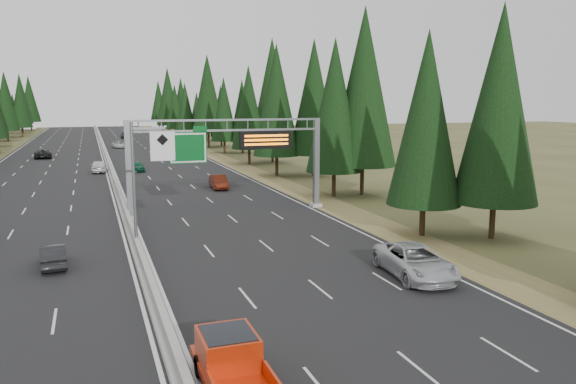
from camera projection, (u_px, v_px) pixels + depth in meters
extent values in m
cube|color=black|center=(107.00, 162.00, 86.21)|extent=(32.00, 260.00, 0.08)
cube|color=olive|center=(221.00, 158.00, 92.08)|extent=(3.60, 260.00, 0.06)
cube|color=#969691|center=(107.00, 161.00, 86.18)|extent=(0.70, 260.00, 0.30)
cube|color=#969691|center=(107.00, 158.00, 86.11)|extent=(0.30, 260.00, 0.60)
cube|color=slate|center=(129.00, 170.00, 43.82)|extent=(0.45, 0.45, 7.80)
cube|color=#969691|center=(131.00, 217.00, 44.42)|extent=(0.90, 0.90, 0.30)
cube|color=slate|center=(316.00, 163.00, 49.05)|extent=(0.45, 0.45, 7.80)
cube|color=#969691|center=(316.00, 205.00, 49.65)|extent=(0.90, 0.90, 0.30)
cube|color=slate|center=(227.00, 120.00, 45.83)|extent=(15.85, 0.35, 0.16)
cube|color=slate|center=(227.00, 130.00, 45.96)|extent=(15.85, 0.35, 0.16)
cube|color=#054C19|center=(188.00, 148.00, 44.86)|extent=(3.00, 0.10, 2.50)
cube|color=silver|center=(188.00, 148.00, 44.80)|extent=(2.85, 0.02, 2.35)
cube|color=#054C19|center=(200.00, 129.00, 44.95)|extent=(1.10, 0.10, 0.45)
cube|color=black|center=(266.00, 140.00, 46.88)|extent=(4.50, 0.40, 1.50)
cube|color=orange|center=(267.00, 136.00, 46.62)|extent=(3.80, 0.02, 0.18)
cube|color=orange|center=(267.00, 140.00, 46.67)|extent=(3.80, 0.02, 0.18)
cube|color=orange|center=(267.00, 144.00, 46.73)|extent=(3.80, 0.02, 0.18)
cylinder|color=slate|center=(134.00, 188.00, 34.39)|extent=(0.20, 0.20, 8.00)
cube|color=#969691|center=(137.00, 249.00, 35.01)|extent=(0.50, 0.50, 0.20)
cube|color=slate|center=(148.00, 128.00, 34.14)|extent=(2.00, 0.15, 0.15)
cube|color=silver|center=(163.00, 146.00, 34.47)|extent=(1.50, 0.06, 1.80)
cylinder|color=black|center=(422.00, 220.00, 39.02)|extent=(0.40, 0.40, 2.26)
cone|color=black|center=(426.00, 118.00, 37.89)|extent=(5.08, 5.08, 11.84)
cylinder|color=black|center=(492.00, 220.00, 38.32)|extent=(0.40, 0.40, 2.52)
cone|color=black|center=(499.00, 104.00, 37.06)|extent=(5.66, 5.66, 13.21)
cylinder|color=black|center=(334.00, 184.00, 55.53)|extent=(0.40, 0.40, 2.46)
cone|color=black|center=(335.00, 105.00, 54.30)|extent=(5.54, 5.54, 12.93)
cylinder|color=black|center=(362.00, 180.00, 56.39)|extent=(0.40, 0.40, 2.95)
cone|color=black|center=(364.00, 87.00, 54.91)|extent=(6.65, 6.65, 15.51)
cylinder|color=black|center=(277.00, 166.00, 70.34)|extent=(0.40, 0.40, 2.61)
cone|color=black|center=(277.00, 100.00, 69.03)|extent=(5.88, 5.88, 13.72)
cylinder|color=black|center=(313.00, 165.00, 70.81)|extent=(0.40, 0.40, 2.71)
cone|color=black|center=(314.00, 97.00, 69.45)|extent=(6.10, 6.10, 14.24)
cylinder|color=black|center=(249.00, 156.00, 83.70)|extent=(0.40, 0.40, 2.33)
cone|color=black|center=(249.00, 107.00, 82.53)|extent=(5.25, 5.25, 12.24)
cylinder|color=black|center=(273.00, 152.00, 86.57)|extent=(0.40, 0.40, 3.01)
cone|color=black|center=(272.00, 91.00, 85.06)|extent=(6.78, 6.78, 15.81)
cylinder|color=black|center=(225.00, 147.00, 102.21)|extent=(0.40, 0.40, 2.18)
cone|color=black|center=(224.00, 109.00, 101.11)|extent=(4.92, 4.92, 11.47)
cylinder|color=black|center=(243.00, 147.00, 102.09)|extent=(0.40, 0.40, 2.12)
cone|color=black|center=(242.00, 110.00, 101.03)|extent=(4.77, 4.77, 11.14)
cylinder|color=black|center=(209.00, 140.00, 114.51)|extent=(0.40, 0.40, 2.99)
cone|color=black|center=(208.00, 94.00, 113.01)|extent=(6.73, 6.73, 15.70)
cylinder|color=black|center=(221.00, 141.00, 117.69)|extent=(0.40, 0.40, 2.03)
cone|color=black|center=(221.00, 111.00, 116.67)|extent=(4.57, 4.57, 10.66)
cylinder|color=black|center=(186.00, 137.00, 132.01)|extent=(0.40, 0.40, 2.19)
cone|color=black|center=(185.00, 107.00, 130.91)|extent=(4.92, 4.92, 11.48)
cylinder|color=black|center=(207.00, 135.00, 132.31)|extent=(0.40, 0.40, 2.90)
cone|color=black|center=(206.00, 96.00, 130.86)|extent=(6.53, 6.53, 15.23)
cylinder|color=black|center=(176.00, 133.00, 147.72)|extent=(0.40, 0.40, 2.21)
cone|color=black|center=(175.00, 106.00, 146.62)|extent=(4.96, 4.96, 11.58)
cylinder|color=black|center=(197.00, 133.00, 149.47)|extent=(0.40, 0.40, 1.91)
cone|color=black|center=(197.00, 110.00, 148.51)|extent=(4.29, 4.29, 10.00)
cylinder|color=black|center=(169.00, 129.00, 161.63)|extent=(0.40, 0.40, 3.02)
cone|color=black|center=(168.00, 96.00, 160.13)|extent=(6.79, 6.79, 15.84)
cylinder|color=black|center=(182.00, 129.00, 165.35)|extent=(0.40, 0.40, 2.60)
cone|color=black|center=(181.00, 101.00, 164.05)|extent=(5.84, 5.84, 13.63)
cylinder|color=black|center=(163.00, 128.00, 178.10)|extent=(0.40, 0.40, 1.77)
cone|color=black|center=(163.00, 111.00, 177.21)|extent=(3.98, 3.98, 9.29)
cylinder|color=black|center=(176.00, 128.00, 180.65)|extent=(0.40, 0.40, 1.77)
cone|color=black|center=(176.00, 110.00, 179.77)|extent=(3.98, 3.98, 9.28)
cylinder|color=black|center=(159.00, 125.00, 193.57)|extent=(0.40, 0.40, 2.62)
cone|color=black|center=(159.00, 101.00, 192.26)|extent=(5.89, 5.89, 13.75)
cylinder|color=black|center=(168.00, 124.00, 194.63)|extent=(0.40, 0.40, 2.94)
cone|color=black|center=(167.00, 97.00, 193.16)|extent=(6.61, 6.61, 15.43)
cylinder|color=black|center=(8.00, 136.00, 132.38)|extent=(0.40, 0.40, 2.56)
cone|color=black|center=(5.00, 101.00, 131.10)|extent=(5.76, 5.76, 13.44)
cylinder|color=black|center=(22.00, 132.00, 148.25)|extent=(0.40, 0.40, 2.46)
cone|color=black|center=(20.00, 103.00, 147.02)|extent=(5.53, 5.53, 12.90)
cylinder|color=black|center=(23.00, 128.00, 165.28)|extent=(0.40, 0.40, 2.79)
cone|color=black|center=(20.00, 99.00, 163.89)|extent=(6.27, 6.27, 14.64)
cylinder|color=black|center=(8.00, 129.00, 164.01)|extent=(0.40, 0.40, 2.87)
cone|color=black|center=(5.00, 97.00, 162.58)|extent=(6.45, 6.45, 15.06)
cylinder|color=black|center=(31.00, 126.00, 180.12)|extent=(0.40, 0.40, 2.80)
cone|color=black|center=(29.00, 99.00, 178.72)|extent=(6.30, 6.30, 14.71)
cylinder|color=black|center=(15.00, 128.00, 177.23)|extent=(0.40, 0.40, 1.89)
cone|color=black|center=(13.00, 109.00, 176.29)|extent=(4.25, 4.25, 9.92)
imported|color=#B5B5BA|center=(415.00, 261.00, 29.80)|extent=(3.37, 6.27, 1.67)
cylinder|color=black|center=(200.00, 366.00, 18.94)|extent=(0.29, 0.77, 0.77)
cylinder|color=black|center=(247.00, 359.00, 19.48)|extent=(0.29, 0.77, 0.77)
cube|color=#B2280A|center=(234.00, 379.00, 17.76)|extent=(1.92, 5.37, 0.29)
cube|color=#B2280A|center=(228.00, 348.00, 18.45)|extent=(1.82, 2.11, 1.05)
cube|color=black|center=(228.00, 340.00, 18.41)|extent=(1.63, 1.82, 0.53)
imported|color=#125234|center=(137.00, 166.00, 74.70)|extent=(1.95, 4.13, 1.36)
imported|color=#591B0C|center=(219.00, 182.00, 59.82)|extent=(1.77, 4.49, 1.45)
imported|color=black|center=(176.00, 150.00, 97.63)|extent=(2.31, 5.40, 1.55)
imported|color=silver|center=(119.00, 145.00, 112.21)|extent=(2.57, 4.81, 1.29)
imported|color=black|center=(125.00, 135.00, 141.07)|extent=(1.86, 4.62, 1.57)
imported|color=black|center=(53.00, 256.00, 31.58)|extent=(1.71, 3.99, 1.28)
imported|color=silver|center=(98.00, 166.00, 73.55)|extent=(1.92, 4.70, 1.60)
imported|color=black|center=(43.00, 154.00, 91.90)|extent=(2.76, 5.62, 1.53)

